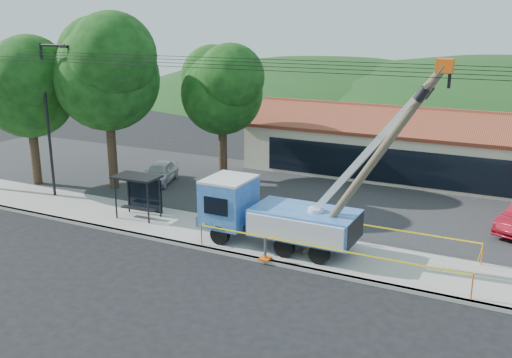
{
  "coord_description": "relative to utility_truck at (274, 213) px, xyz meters",
  "views": [
    {
      "loc": [
        11.39,
        -18.65,
        10.21
      ],
      "look_at": [
        -0.53,
        5.0,
        2.83
      ],
      "focal_mm": 40.0,
      "sensor_mm": 36.0,
      "label": 1
    }
  ],
  "objects": [
    {
      "name": "parking_lot",
      "position": [
        -1.02,
        8.19,
        -1.68
      ],
      "size": [
        60.0,
        12.0,
        0.1
      ],
      "primitive_type": "cube",
      "color": "#28282B",
      "rests_on": "ground"
    },
    {
      "name": "tree_west_far",
      "position": [
        -18.02,
        2.69,
        4.81
      ],
      "size": [
        6.84,
        6.08,
        9.48
      ],
      "color": "#332316",
      "rests_on": "ground"
    },
    {
      "name": "tree_lot",
      "position": [
        -8.02,
        9.19,
        4.48
      ],
      "size": [
        6.3,
        5.6,
        8.94
      ],
      "color": "#332316",
      "rests_on": "ground"
    },
    {
      "name": "ground",
      "position": [
        -1.02,
        -3.81,
        -1.73
      ],
      "size": [
        120.0,
        120.0,
        0.0
      ],
      "primitive_type": "plane",
      "color": "black",
      "rests_on": "ground"
    },
    {
      "name": "streetlight",
      "position": [
        -14.8,
        1.19,
        3.58
      ],
      "size": [
        2.13,
        0.22,
        9.0
      ],
      "color": "black",
      "rests_on": "ground"
    },
    {
      "name": "car_silver",
      "position": [
        -11.11,
        6.36,
        -1.73
      ],
      "size": [
        2.78,
        4.35,
        1.38
      ],
      "primitive_type": "imported",
      "rotation": [
        0.0,
        0.0,
        0.31
      ],
      "color": "silver",
      "rests_on": "ground"
    },
    {
      "name": "hill_west",
      "position": [
        -16.02,
        51.19,
        -1.73
      ],
      "size": [
        78.4,
        56.0,
        28.0
      ],
      "primitive_type": "ellipsoid",
      "color": "#1A3E16",
      "rests_on": "ground"
    },
    {
      "name": "strip_mall",
      "position": [
        2.98,
        16.17,
        0.16
      ],
      "size": [
        22.5,
        8.53,
        4.67
      ],
      "color": "beige",
      "rests_on": "ground"
    },
    {
      "name": "tree_west_near",
      "position": [
        -13.02,
        4.19,
        5.8
      ],
      "size": [
        7.56,
        6.72,
        10.8
      ],
      "color": "#332316",
      "rests_on": "ground"
    },
    {
      "name": "curb",
      "position": [
        -1.02,
        -1.71,
        -1.65
      ],
      "size": [
        60.0,
        0.25,
        0.15
      ],
      "primitive_type": "cube",
      "color": "#9F9E95",
      "rests_on": "ground"
    },
    {
      "name": "sidewalk",
      "position": [
        -1.02,
        0.19,
        -1.65
      ],
      "size": [
        60.0,
        4.0,
        0.15
      ],
      "primitive_type": "cube",
      "color": "#9F9E95",
      "rests_on": "ground"
    },
    {
      "name": "utility_truck",
      "position": [
        0.0,
        0.0,
        0.0
      ],
      "size": [
        10.82,
        3.93,
        8.7
      ],
      "color": "black",
      "rests_on": "ground"
    },
    {
      "name": "caution_tape",
      "position": [
        2.92,
        0.19,
        -0.82
      ],
      "size": [
        11.92,
        3.5,
        1.01
      ],
      "color": "#FF5B0D",
      "rests_on": "ground"
    },
    {
      "name": "leaning_pole",
      "position": [
        4.61,
        -0.3,
        3.1
      ],
      "size": [
        5.59,
        1.89,
        8.63
      ],
      "color": "brown",
      "rests_on": "ground"
    },
    {
      "name": "bus_shelter",
      "position": [
        -8.03,
        0.39,
        0.09
      ],
      "size": [
        2.45,
        1.58,
        2.29
      ],
      "rotation": [
        0.0,
        0.0,
        0.05
      ],
      "color": "black",
      "rests_on": "ground"
    }
  ]
}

